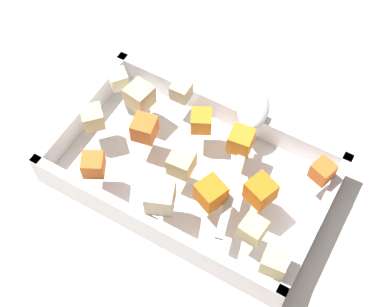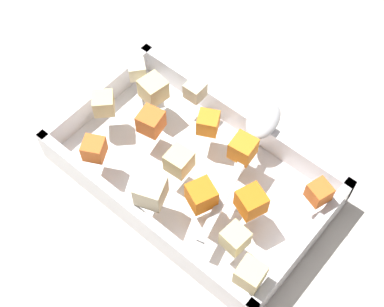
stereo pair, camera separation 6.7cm
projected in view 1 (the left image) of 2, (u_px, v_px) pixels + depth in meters
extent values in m
plane|color=beige|center=(202.00, 184.00, 0.72)|extent=(4.00, 4.00, 0.00)
cube|color=silver|center=(192.00, 176.00, 0.71)|extent=(0.34, 0.20, 0.01)
cube|color=silver|center=(228.00, 112.00, 0.74)|extent=(0.34, 0.01, 0.04)
cube|color=silver|center=(151.00, 227.00, 0.65)|extent=(0.34, 0.01, 0.04)
cube|color=silver|center=(315.00, 226.00, 0.65)|extent=(0.01, 0.20, 0.04)
cube|color=silver|center=(84.00, 113.00, 0.73)|extent=(0.01, 0.20, 0.04)
cube|color=orange|center=(323.00, 171.00, 0.65)|extent=(0.03, 0.03, 0.02)
cube|color=orange|center=(241.00, 141.00, 0.67)|extent=(0.03, 0.03, 0.03)
cube|color=orange|center=(144.00, 129.00, 0.68)|extent=(0.03, 0.03, 0.03)
cube|color=orange|center=(93.00, 165.00, 0.65)|extent=(0.03, 0.03, 0.03)
cube|color=orange|center=(211.00, 193.00, 0.63)|extent=(0.04, 0.04, 0.03)
cube|color=orange|center=(261.00, 191.00, 0.63)|extent=(0.04, 0.04, 0.03)
cube|color=orange|center=(201.00, 121.00, 0.69)|extent=(0.03, 0.03, 0.03)
cube|color=#E0CC89|center=(275.00, 261.00, 0.59)|extent=(0.03, 0.03, 0.03)
cube|color=beige|center=(160.00, 197.00, 0.63)|extent=(0.04, 0.04, 0.03)
cube|color=#E0CC89|center=(140.00, 96.00, 0.71)|extent=(0.03, 0.03, 0.03)
cube|color=#E0CC89|center=(181.00, 163.00, 0.65)|extent=(0.03, 0.03, 0.03)
cube|color=#E0CC89|center=(253.00, 229.00, 0.61)|extent=(0.03, 0.03, 0.03)
cube|color=beige|center=(181.00, 91.00, 0.71)|extent=(0.02, 0.02, 0.02)
cube|color=beige|center=(119.00, 79.00, 0.73)|extent=(0.03, 0.03, 0.02)
cube|color=#E0CC89|center=(93.00, 118.00, 0.69)|extent=(0.04, 0.04, 0.03)
ellipsoid|color=silver|center=(254.00, 109.00, 0.70)|extent=(0.05, 0.07, 0.02)
cube|color=silver|center=(234.00, 182.00, 0.65)|extent=(0.05, 0.15, 0.01)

